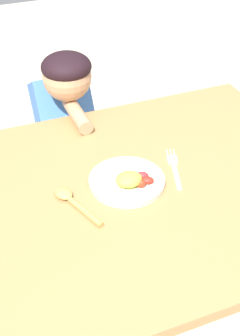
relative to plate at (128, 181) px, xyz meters
name	(u,v)px	position (x,y,z in m)	size (l,w,h in m)	color
dining_table	(136,220)	(0.02, -0.02, -0.14)	(1.18, 0.90, 0.75)	#9F7545
plate	(128,181)	(0.00, 0.00, 0.00)	(0.22, 0.22, 0.05)	beige
fork	(174,168)	(0.16, 0.02, -0.01)	(0.08, 0.19, 0.01)	silver
spoon	(72,200)	(-0.17, -0.02, -0.01)	(0.09, 0.19, 0.02)	tan
person	(66,147)	(-0.03, 0.58, -0.25)	(0.21, 0.42, 0.95)	#38505F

